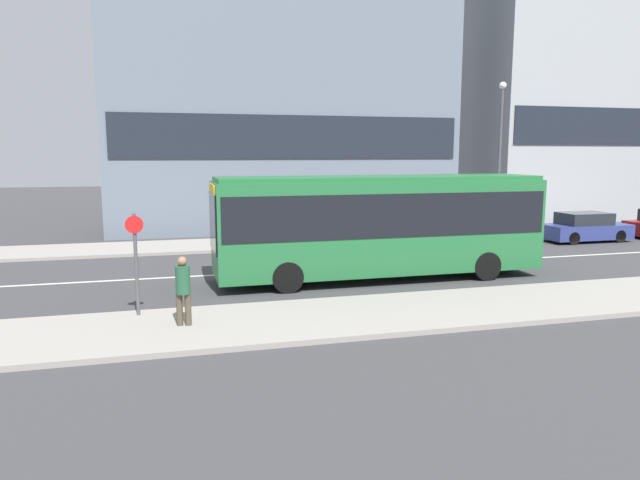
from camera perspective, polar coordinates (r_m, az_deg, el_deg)
The scene contains 11 objects.
ground_plane at distance 20.45m, azimuth -4.11°, elevation -3.18°, with size 120.00×120.00×0.00m, color #3A3A3D.
sidewalk_near at distance 14.52m, azimuth 0.61°, elevation -7.80°, with size 44.00×3.50×0.13m.
sidewalk_far at distance 26.51m, azimuth -6.68°, elevation -0.37°, with size 44.00×3.50×0.13m.
lane_centerline at distance 20.45m, azimuth -4.11°, elevation -3.17°, with size 41.80×0.16×0.01m.
apartment_block_left_tower at distance 32.46m, azimuth -3.60°, elevation 17.43°, with size 18.95×4.59×18.34m.
apartment_block_right_tower at distance 42.04m, azimuth 24.74°, elevation 16.57°, with size 14.21×6.37×21.12m.
city_bus at distance 19.09m, azimuth 5.90°, elevation 1.97°, with size 10.93×2.64×3.45m.
parked_car_0 at distance 30.21m, azimuth 24.99°, elevation 1.11°, with size 4.16×1.72×1.40m.
pedestrian_near_stop at distance 13.85m, azimuth -13.54°, elevation -4.56°, with size 0.35×0.34×1.66m.
bus_stop_sign at distance 14.94m, azimuth -17.94°, elevation -1.55°, with size 0.44×0.12×2.58m.
street_lamp at distance 30.02m, azimuth 17.57°, elevation 9.17°, with size 0.36×0.36×7.53m.
Camera 1 is at (-3.75, -19.67, 4.16)m, focal length 32.00 mm.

